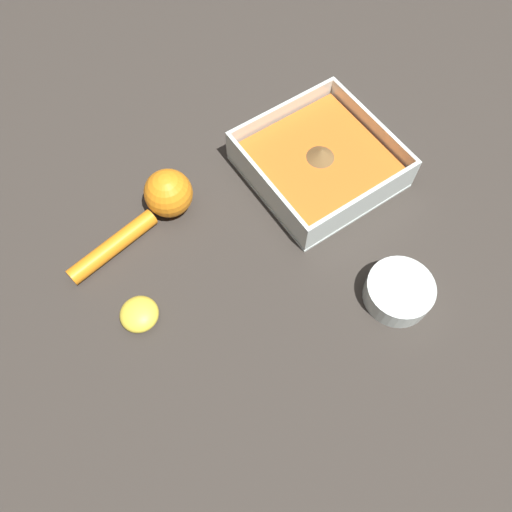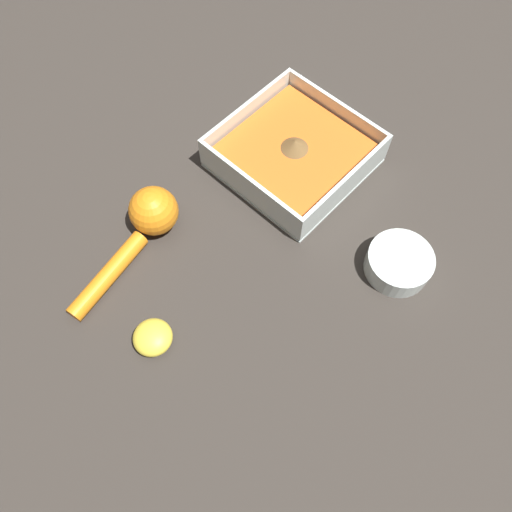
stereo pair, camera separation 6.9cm
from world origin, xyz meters
name	(u,v)px [view 2 (the right image)]	position (x,y,z in m)	size (l,w,h in m)	color
ground_plane	(290,176)	(0.00, 0.00, 0.00)	(4.00, 4.00, 0.00)	#332D28
square_dish	(294,155)	(-0.01, 0.02, 0.02)	(0.21, 0.21, 0.06)	silver
spice_bowl	(398,263)	(0.22, -0.02, 0.02)	(0.09, 0.09, 0.04)	silver
lemon_squeezer	(145,223)	(-0.08, -0.22, 0.03)	(0.08, 0.22, 0.07)	orange
lemon_half	(153,337)	(0.05, -0.33, 0.01)	(0.05, 0.05, 0.03)	yellow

